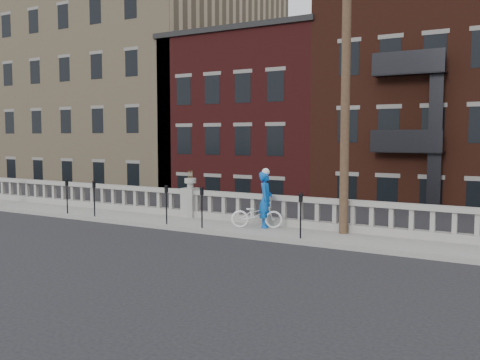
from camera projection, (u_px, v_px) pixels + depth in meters
The scene contains 13 objects.
ground at pixel (117, 237), 16.95m from camera, with size 120.00×120.00×0.00m, color black.
sidewalk at pixel (175, 222), 19.52m from camera, with size 32.00×2.20×0.15m, color gray.
balustrade at pixel (190, 204), 20.28m from camera, with size 28.00×0.34×1.03m.
planter_pedestal at pixel (190, 199), 20.27m from camera, with size 0.55×0.55×1.76m.
lower_level at pixel (363, 145), 36.18m from camera, with size 80.00×44.00×20.80m.
utility_pole at pixel (346, 70), 16.44m from camera, with size 1.60×0.28×10.00m.
parking_meter_a at pixel (67, 192), 21.11m from camera, with size 0.10×0.09×1.36m.
parking_meter_b at pixel (94, 194), 20.35m from camera, with size 0.10×0.09×1.36m.
parking_meter_c at pixel (166, 200), 18.57m from camera, with size 0.10×0.09×1.36m.
parking_meter_d at pixel (202, 203), 17.80m from camera, with size 0.10×0.09×1.36m.
parking_meter_e at pixel (301, 210), 15.97m from camera, with size 0.10×0.09×1.36m.
bicycle at pixel (257, 214), 17.85m from camera, with size 0.60×1.71×0.90m, color white.
cyclist at pixel (266, 200), 17.87m from camera, with size 0.69×0.45×1.89m, color #0C53B7.
Camera 1 is at (11.93, -12.39, 3.21)m, focal length 40.00 mm.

